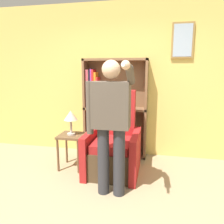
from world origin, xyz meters
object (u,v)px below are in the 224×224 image
armchair (114,148)px  person_standing (111,120)px  side_table (72,141)px  table_lamp (71,117)px  bookcase (108,110)px

armchair → person_standing: size_ratio=0.75×
person_standing → side_table: size_ratio=3.02×
table_lamp → side_table: bearing=0.0°
bookcase → table_lamp: bearing=-122.5°
bookcase → person_standing: 1.39m
armchair → person_standing: person_standing is taller
bookcase → person_standing: bookcase is taller
armchair → person_standing: 0.91m
armchair → table_lamp: armchair is taller
person_standing → table_lamp: size_ratio=4.36×
person_standing → side_table: 1.15m
person_standing → side_table: (-0.79, 0.64, -0.54)m
armchair → side_table: bearing=-178.0°
person_standing → table_lamp: bearing=141.0°
person_standing → bookcase: bearing=104.3°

